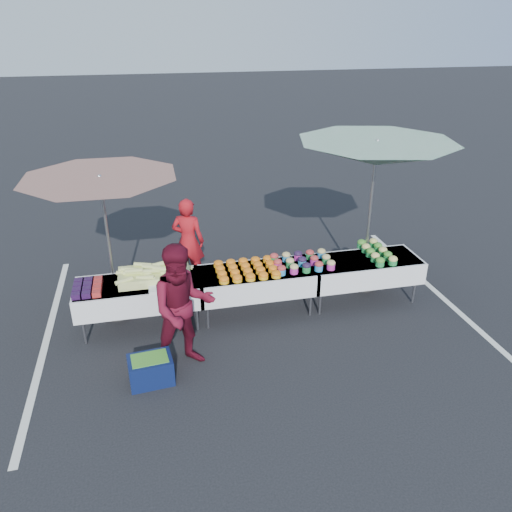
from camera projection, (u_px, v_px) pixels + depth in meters
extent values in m
plane|color=black|center=(256.00, 312.00, 8.08)|extent=(80.00, 80.00, 0.00)
cube|color=silver|center=(47.00, 337.00, 7.44)|extent=(0.10, 5.00, 0.00)
cube|color=silver|center=(434.00, 290.00, 8.73)|extent=(0.10, 5.00, 0.00)
cube|color=white|center=(138.00, 284.00, 7.41)|extent=(1.80, 0.75, 0.04)
cube|color=white|center=(139.00, 293.00, 7.48)|extent=(1.86, 0.81, 0.36)
cylinder|color=slate|center=(84.00, 332.00, 7.21)|extent=(0.04, 0.04, 0.39)
cylinder|color=slate|center=(87.00, 311.00, 7.73)|extent=(0.04, 0.04, 0.39)
cylinder|color=slate|center=(197.00, 318.00, 7.54)|extent=(0.04, 0.04, 0.39)
cylinder|color=slate|center=(193.00, 299.00, 8.06)|extent=(0.04, 0.04, 0.39)
cube|color=white|center=(256.00, 272.00, 7.77)|extent=(1.80, 0.75, 0.04)
cube|color=white|center=(256.00, 281.00, 7.84)|extent=(1.86, 0.81, 0.36)
cylinder|color=slate|center=(208.00, 317.00, 7.58)|extent=(0.04, 0.04, 0.39)
cylinder|color=slate|center=(203.00, 298.00, 8.10)|extent=(0.04, 0.04, 0.39)
cylinder|color=slate|center=(310.00, 305.00, 7.91)|extent=(0.04, 0.04, 0.39)
cylinder|color=slate|center=(299.00, 287.00, 8.43)|extent=(0.04, 0.04, 0.39)
cube|color=white|center=(363.00, 260.00, 8.13)|extent=(1.80, 0.75, 0.04)
cube|color=white|center=(363.00, 269.00, 8.20)|extent=(1.86, 0.81, 0.36)
cylinder|color=slate|center=(320.00, 303.00, 7.94)|extent=(0.04, 0.04, 0.39)
cylinder|color=slate|center=(308.00, 286.00, 8.46)|extent=(0.04, 0.04, 0.39)
cylinder|color=slate|center=(414.00, 292.00, 8.27)|extent=(0.04, 0.04, 0.39)
cylinder|color=slate|center=(397.00, 276.00, 8.79)|extent=(0.04, 0.04, 0.39)
cube|color=black|center=(76.00, 296.00, 6.97)|extent=(0.12, 0.12, 0.08)
cube|color=black|center=(77.00, 291.00, 7.10)|extent=(0.12, 0.12, 0.08)
cube|color=black|center=(78.00, 286.00, 7.22)|extent=(0.12, 0.12, 0.08)
cube|color=black|center=(79.00, 282.00, 7.34)|extent=(0.12, 0.12, 0.08)
cube|color=black|center=(86.00, 295.00, 7.00)|extent=(0.12, 0.12, 0.08)
cube|color=black|center=(87.00, 290.00, 7.13)|extent=(0.12, 0.12, 0.08)
cube|color=black|center=(88.00, 285.00, 7.25)|extent=(0.12, 0.12, 0.08)
cube|color=black|center=(89.00, 281.00, 7.37)|extent=(0.12, 0.12, 0.08)
cube|color=maroon|center=(97.00, 294.00, 7.03)|extent=(0.12, 0.12, 0.08)
cube|color=maroon|center=(97.00, 289.00, 7.15)|extent=(0.12, 0.12, 0.08)
cube|color=maroon|center=(98.00, 284.00, 7.28)|extent=(0.12, 0.12, 0.08)
cube|color=maroon|center=(98.00, 280.00, 7.40)|extent=(0.12, 0.12, 0.08)
cube|color=#D6D56D|center=(154.00, 275.00, 7.46)|extent=(1.05, 0.55, 0.14)
cylinder|color=#D6D56D|center=(174.00, 267.00, 7.64)|extent=(0.27, 0.09, 0.10)
cylinder|color=#D6D56D|center=(128.00, 270.00, 7.38)|extent=(0.27, 0.14, 0.07)
cylinder|color=#D6D56D|center=(162.00, 269.00, 7.33)|extent=(0.27, 0.14, 0.09)
cylinder|color=#D6D56D|center=(125.00, 274.00, 7.39)|extent=(0.27, 0.15, 0.10)
cylinder|color=#D6D56D|center=(142.00, 273.00, 7.34)|extent=(0.27, 0.15, 0.08)
cylinder|color=#D6D56D|center=(151.00, 267.00, 7.44)|extent=(0.27, 0.10, 0.10)
cylinder|color=#D6D56D|center=(151.00, 271.00, 7.33)|extent=(0.27, 0.07, 0.08)
cylinder|color=#D6D56D|center=(145.00, 277.00, 7.24)|extent=(0.27, 0.14, 0.09)
cylinder|color=#D6D56D|center=(143.00, 265.00, 7.56)|extent=(0.27, 0.12, 0.08)
cylinder|color=#D6D56D|center=(184.00, 267.00, 7.62)|extent=(0.27, 0.16, 0.08)
cylinder|color=#D6D56D|center=(132.00, 273.00, 7.32)|extent=(0.27, 0.11, 0.07)
cylinder|color=#D6D56D|center=(149.00, 281.00, 7.23)|extent=(0.27, 0.10, 0.07)
cylinder|color=#D6D56D|center=(161.00, 264.00, 7.56)|extent=(0.27, 0.12, 0.08)
cylinder|color=#D6D56D|center=(124.00, 281.00, 7.15)|extent=(0.27, 0.15, 0.08)
cylinder|color=#D6D56D|center=(130.00, 269.00, 7.38)|extent=(0.27, 0.10, 0.08)
cylinder|color=#D6D56D|center=(168.00, 271.00, 7.43)|extent=(0.27, 0.16, 0.10)
cylinder|color=#D6D56D|center=(134.00, 271.00, 7.28)|extent=(0.27, 0.12, 0.09)
cylinder|color=#D6D56D|center=(173.00, 273.00, 7.26)|extent=(0.27, 0.09, 0.07)
cylinder|color=#D6D56D|center=(178.00, 275.00, 7.33)|extent=(0.27, 0.10, 0.09)
cube|color=white|center=(159.00, 289.00, 7.19)|extent=(0.30, 0.25, 0.05)
cylinder|color=orange|center=(224.00, 281.00, 7.39)|extent=(0.15, 0.15, 0.05)
ellipsoid|color=red|center=(224.00, 279.00, 7.38)|extent=(0.15, 0.15, 0.08)
cylinder|color=orange|center=(222.00, 276.00, 7.55)|extent=(0.15, 0.15, 0.05)
ellipsoid|color=red|center=(222.00, 273.00, 7.54)|extent=(0.15, 0.15, 0.08)
cylinder|color=orange|center=(220.00, 270.00, 7.71)|extent=(0.15, 0.15, 0.05)
ellipsoid|color=red|center=(220.00, 268.00, 7.69)|extent=(0.15, 0.15, 0.08)
cylinder|color=orange|center=(218.00, 265.00, 7.87)|extent=(0.15, 0.15, 0.05)
ellipsoid|color=red|center=(218.00, 263.00, 7.85)|extent=(0.15, 0.15, 0.08)
cylinder|color=orange|center=(237.00, 280.00, 7.43)|extent=(0.15, 0.15, 0.05)
ellipsoid|color=red|center=(237.00, 277.00, 7.42)|extent=(0.15, 0.15, 0.08)
cylinder|color=orange|center=(235.00, 274.00, 7.59)|extent=(0.15, 0.15, 0.05)
ellipsoid|color=red|center=(235.00, 272.00, 7.58)|extent=(0.15, 0.15, 0.08)
cylinder|color=orange|center=(233.00, 269.00, 7.75)|extent=(0.15, 0.15, 0.05)
ellipsoid|color=red|center=(233.00, 267.00, 7.73)|extent=(0.15, 0.15, 0.08)
cylinder|color=orange|center=(231.00, 264.00, 7.91)|extent=(0.15, 0.15, 0.05)
ellipsoid|color=red|center=(231.00, 262.00, 7.89)|extent=(0.15, 0.15, 0.08)
cylinder|color=orange|center=(250.00, 278.00, 7.47)|extent=(0.15, 0.15, 0.05)
ellipsoid|color=red|center=(250.00, 276.00, 7.46)|extent=(0.15, 0.15, 0.08)
cylinder|color=orange|center=(248.00, 273.00, 7.63)|extent=(0.15, 0.15, 0.05)
ellipsoid|color=red|center=(248.00, 271.00, 7.62)|extent=(0.15, 0.15, 0.08)
cylinder|color=orange|center=(246.00, 268.00, 7.79)|extent=(0.15, 0.15, 0.05)
ellipsoid|color=red|center=(245.00, 265.00, 7.77)|extent=(0.15, 0.15, 0.08)
cylinder|color=orange|center=(243.00, 263.00, 7.95)|extent=(0.15, 0.15, 0.05)
ellipsoid|color=red|center=(243.00, 261.00, 7.93)|extent=(0.15, 0.15, 0.08)
cylinder|color=orange|center=(263.00, 277.00, 7.51)|extent=(0.15, 0.15, 0.05)
ellipsoid|color=red|center=(263.00, 275.00, 7.50)|extent=(0.15, 0.15, 0.08)
cylinder|color=orange|center=(261.00, 272.00, 7.67)|extent=(0.15, 0.15, 0.05)
ellipsoid|color=red|center=(261.00, 269.00, 7.66)|extent=(0.15, 0.15, 0.08)
cylinder|color=orange|center=(258.00, 266.00, 7.83)|extent=(0.15, 0.15, 0.05)
ellipsoid|color=red|center=(258.00, 264.00, 7.81)|extent=(0.15, 0.15, 0.08)
cylinder|color=orange|center=(255.00, 262.00, 7.99)|extent=(0.15, 0.15, 0.05)
ellipsoid|color=red|center=(255.00, 259.00, 7.97)|extent=(0.15, 0.15, 0.08)
cylinder|color=orange|center=(276.00, 276.00, 7.56)|extent=(0.15, 0.15, 0.05)
ellipsoid|color=red|center=(276.00, 273.00, 7.54)|extent=(0.15, 0.15, 0.08)
cylinder|color=orange|center=(273.00, 270.00, 7.71)|extent=(0.15, 0.15, 0.05)
ellipsoid|color=red|center=(273.00, 268.00, 7.70)|extent=(0.15, 0.15, 0.08)
cylinder|color=orange|center=(270.00, 265.00, 7.87)|extent=(0.15, 0.15, 0.05)
ellipsoid|color=red|center=(270.00, 263.00, 7.85)|extent=(0.15, 0.15, 0.08)
cylinder|color=orange|center=(268.00, 260.00, 8.03)|extent=(0.15, 0.15, 0.05)
ellipsoid|color=red|center=(268.00, 258.00, 8.01)|extent=(0.15, 0.15, 0.08)
cylinder|color=#2B88CC|center=(282.00, 272.00, 7.62)|extent=(0.13, 0.13, 0.10)
ellipsoid|color=maroon|center=(282.00, 268.00, 7.59)|extent=(0.14, 0.14, 0.10)
cylinder|color=#C02998|center=(278.00, 265.00, 7.81)|extent=(0.13, 0.13, 0.10)
ellipsoid|color=maroon|center=(278.00, 262.00, 7.79)|extent=(0.14, 0.14, 0.10)
cylinder|color=#20823C|center=(274.00, 259.00, 8.00)|extent=(0.13, 0.13, 0.10)
ellipsoid|color=maroon|center=(274.00, 256.00, 7.98)|extent=(0.14, 0.14, 0.10)
cylinder|color=#C02998|center=(294.00, 270.00, 7.66)|extent=(0.13, 0.13, 0.10)
ellipsoid|color=tan|center=(294.00, 267.00, 7.63)|extent=(0.14, 0.14, 0.10)
cylinder|color=#20823C|center=(290.00, 264.00, 7.85)|extent=(0.13, 0.13, 0.10)
ellipsoid|color=tan|center=(290.00, 261.00, 7.83)|extent=(0.14, 0.14, 0.10)
cylinder|color=#2B88CC|center=(286.00, 258.00, 8.04)|extent=(0.13, 0.13, 0.10)
ellipsoid|color=tan|center=(286.00, 255.00, 8.02)|extent=(0.14, 0.14, 0.10)
cylinder|color=#20823C|center=(306.00, 269.00, 7.70)|extent=(0.13, 0.13, 0.10)
ellipsoid|color=#1F122F|center=(307.00, 266.00, 7.67)|extent=(0.14, 0.14, 0.10)
cylinder|color=#2B88CC|center=(302.00, 263.00, 7.89)|extent=(0.13, 0.13, 0.10)
ellipsoid|color=#1F122F|center=(302.00, 259.00, 7.87)|extent=(0.14, 0.14, 0.10)
cylinder|color=#C02998|center=(298.00, 257.00, 8.09)|extent=(0.13, 0.13, 0.10)
ellipsoid|color=#1F122F|center=(298.00, 254.00, 8.06)|extent=(0.14, 0.14, 0.10)
cylinder|color=#2B88CC|center=(319.00, 268.00, 7.74)|extent=(0.13, 0.13, 0.10)
ellipsoid|color=maroon|center=(319.00, 264.00, 7.71)|extent=(0.14, 0.14, 0.10)
cylinder|color=#C02998|center=(314.00, 262.00, 7.93)|extent=(0.13, 0.13, 0.10)
ellipsoid|color=maroon|center=(314.00, 258.00, 7.91)|extent=(0.14, 0.14, 0.10)
cylinder|color=#20823C|center=(310.00, 256.00, 8.13)|extent=(0.13, 0.13, 0.10)
ellipsoid|color=maroon|center=(310.00, 253.00, 8.10)|extent=(0.14, 0.14, 0.10)
cylinder|color=#C02998|center=(331.00, 266.00, 7.78)|extent=(0.13, 0.13, 0.10)
ellipsoid|color=tan|center=(331.00, 263.00, 7.75)|extent=(0.14, 0.14, 0.10)
cylinder|color=#20823C|center=(326.00, 260.00, 7.97)|extent=(0.13, 0.13, 0.10)
ellipsoid|color=tan|center=(326.00, 257.00, 7.95)|extent=(0.14, 0.14, 0.10)
cylinder|color=#2B88CC|center=(321.00, 255.00, 8.17)|extent=(0.13, 0.13, 0.10)
ellipsoid|color=tan|center=(322.00, 251.00, 8.14)|extent=(0.14, 0.14, 0.10)
cylinder|color=#20823C|center=(380.00, 264.00, 7.89)|extent=(0.14, 0.14, 0.08)
ellipsoid|color=#3A7920|center=(380.00, 260.00, 7.87)|extent=(0.14, 0.14, 0.11)
cylinder|color=#20823C|center=(375.00, 259.00, 8.05)|extent=(0.14, 0.14, 0.08)
ellipsoid|color=#CCC65B|center=(375.00, 256.00, 8.03)|extent=(0.14, 0.14, 0.11)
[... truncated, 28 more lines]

